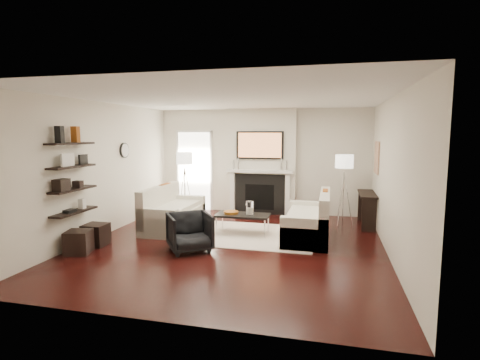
% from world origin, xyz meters
% --- Properties ---
extents(room_envelope, '(6.00, 6.00, 6.00)m').
position_xyz_m(room_envelope, '(0.00, 0.00, 1.35)').
color(room_envelope, black).
rests_on(room_envelope, ground).
extents(chimney_breast, '(1.80, 0.25, 2.70)m').
position_xyz_m(chimney_breast, '(0.00, 2.88, 1.35)').
color(chimney_breast, silver).
rests_on(chimney_breast, floor).
extents(fireplace_surround, '(1.30, 0.02, 1.04)m').
position_xyz_m(fireplace_surround, '(0.00, 2.74, 0.52)').
color(fireplace_surround, black).
rests_on(fireplace_surround, floor).
extents(firebox, '(0.75, 0.02, 0.65)m').
position_xyz_m(firebox, '(0.00, 2.73, 0.45)').
color(firebox, black).
rests_on(firebox, floor).
extents(mantel_pilaster_l, '(0.12, 0.08, 1.10)m').
position_xyz_m(mantel_pilaster_l, '(-0.72, 2.71, 0.55)').
color(mantel_pilaster_l, white).
rests_on(mantel_pilaster_l, floor).
extents(mantel_pilaster_r, '(0.12, 0.08, 1.10)m').
position_xyz_m(mantel_pilaster_r, '(0.72, 2.71, 0.55)').
color(mantel_pilaster_r, white).
rests_on(mantel_pilaster_r, floor).
extents(mantel_shelf, '(1.70, 0.18, 0.07)m').
position_xyz_m(mantel_shelf, '(0.00, 2.69, 1.12)').
color(mantel_shelf, white).
rests_on(mantel_shelf, chimney_breast).
extents(tv_body, '(1.20, 0.06, 0.70)m').
position_xyz_m(tv_body, '(0.00, 2.71, 1.78)').
color(tv_body, black).
rests_on(tv_body, chimney_breast).
extents(tv_screen, '(1.10, 0.00, 0.62)m').
position_xyz_m(tv_screen, '(0.00, 2.68, 1.78)').
color(tv_screen, '#BF723F').
rests_on(tv_screen, tv_body).
extents(candlestick_l_tall, '(0.04, 0.04, 0.30)m').
position_xyz_m(candlestick_l_tall, '(-0.55, 2.70, 1.30)').
color(candlestick_l_tall, silver).
rests_on(candlestick_l_tall, mantel_shelf).
extents(candlestick_l_short, '(0.04, 0.04, 0.24)m').
position_xyz_m(candlestick_l_short, '(-0.68, 2.70, 1.27)').
color(candlestick_l_short, silver).
rests_on(candlestick_l_short, mantel_shelf).
extents(candlestick_r_tall, '(0.04, 0.04, 0.30)m').
position_xyz_m(candlestick_r_tall, '(0.55, 2.70, 1.30)').
color(candlestick_r_tall, silver).
rests_on(candlestick_r_tall, mantel_shelf).
extents(candlestick_r_short, '(0.04, 0.04, 0.24)m').
position_xyz_m(candlestick_r_short, '(0.68, 2.70, 1.27)').
color(candlestick_r_short, silver).
rests_on(candlestick_r_short, mantel_shelf).
extents(hallway_panel, '(0.90, 0.02, 2.10)m').
position_xyz_m(hallway_panel, '(-1.85, 2.98, 1.05)').
color(hallway_panel, white).
rests_on(hallway_panel, floor).
extents(door_trim_l, '(0.06, 0.06, 2.16)m').
position_xyz_m(door_trim_l, '(-2.33, 2.96, 1.05)').
color(door_trim_l, white).
rests_on(door_trim_l, floor).
extents(door_trim_r, '(0.06, 0.06, 2.16)m').
position_xyz_m(door_trim_r, '(-1.37, 2.96, 1.05)').
color(door_trim_r, white).
rests_on(door_trim_r, floor).
extents(door_trim_top, '(1.02, 0.06, 0.06)m').
position_xyz_m(door_trim_top, '(-1.85, 2.96, 2.13)').
color(door_trim_top, white).
rests_on(door_trim_top, wall_back).
extents(rug, '(2.60, 2.00, 0.01)m').
position_xyz_m(rug, '(0.19, 0.72, 0.01)').
color(rug, beige).
rests_on(rug, floor).
extents(loveseat_left_base, '(0.85, 1.80, 0.42)m').
position_xyz_m(loveseat_left_base, '(-1.56, 0.86, 0.21)').
color(loveseat_left_base, beige).
rests_on(loveseat_left_base, floor).
extents(loveseat_left_back, '(0.18, 1.80, 0.80)m').
position_xyz_m(loveseat_left_back, '(-1.89, 0.86, 0.53)').
color(loveseat_left_back, beige).
rests_on(loveseat_left_back, floor).
extents(loveseat_left_arm_n, '(0.85, 0.18, 0.60)m').
position_xyz_m(loveseat_left_arm_n, '(-1.56, 0.05, 0.30)').
color(loveseat_left_arm_n, beige).
rests_on(loveseat_left_arm_n, floor).
extents(loveseat_left_arm_s, '(0.85, 0.18, 0.60)m').
position_xyz_m(loveseat_left_arm_s, '(-1.56, 1.67, 0.30)').
color(loveseat_left_arm_s, beige).
rests_on(loveseat_left_arm_s, floor).
extents(loveseat_left_cushion, '(0.63, 1.44, 0.10)m').
position_xyz_m(loveseat_left_cushion, '(-1.51, 0.86, 0.47)').
color(loveseat_left_cushion, beige).
rests_on(loveseat_left_cushion, loveseat_left_base).
extents(pillow_left_orange, '(0.10, 0.42, 0.42)m').
position_xyz_m(pillow_left_orange, '(-1.89, 1.16, 0.73)').
color(pillow_left_orange, '#914611').
rests_on(pillow_left_orange, loveseat_left_cushion).
extents(pillow_left_charcoal, '(0.10, 0.40, 0.40)m').
position_xyz_m(pillow_left_charcoal, '(-1.89, 0.56, 0.72)').
color(pillow_left_charcoal, black).
rests_on(pillow_left_charcoal, loveseat_left_cushion).
extents(loveseat_right_base, '(0.85, 1.80, 0.42)m').
position_xyz_m(loveseat_right_base, '(1.33, 0.76, 0.21)').
color(loveseat_right_base, beige).
rests_on(loveseat_right_base, floor).
extents(loveseat_right_back, '(0.18, 1.80, 0.80)m').
position_xyz_m(loveseat_right_back, '(1.66, 0.76, 0.53)').
color(loveseat_right_back, beige).
rests_on(loveseat_right_back, floor).
extents(loveseat_right_arm_n, '(0.85, 0.18, 0.60)m').
position_xyz_m(loveseat_right_arm_n, '(1.33, -0.05, 0.30)').
color(loveseat_right_arm_n, beige).
rests_on(loveseat_right_arm_n, floor).
extents(loveseat_right_arm_s, '(0.85, 0.18, 0.60)m').
position_xyz_m(loveseat_right_arm_s, '(1.33, 1.57, 0.30)').
color(loveseat_right_arm_s, beige).
rests_on(loveseat_right_arm_s, floor).
extents(loveseat_right_cushion, '(0.63, 1.44, 0.10)m').
position_xyz_m(loveseat_right_cushion, '(1.28, 0.76, 0.47)').
color(loveseat_right_cushion, beige).
rests_on(loveseat_right_cushion, loveseat_right_base).
extents(pillow_right_orange, '(0.10, 0.42, 0.42)m').
position_xyz_m(pillow_right_orange, '(1.66, 1.06, 0.73)').
color(pillow_right_orange, '#914611').
rests_on(pillow_right_orange, loveseat_right_cushion).
extents(pillow_right_charcoal, '(0.10, 0.40, 0.40)m').
position_xyz_m(pillow_right_charcoal, '(1.66, 0.46, 0.72)').
color(pillow_right_charcoal, black).
rests_on(pillow_right_charcoal, loveseat_right_cushion).
extents(coffee_table, '(1.10, 0.55, 0.04)m').
position_xyz_m(coffee_table, '(0.02, 0.76, 0.40)').
color(coffee_table, black).
rests_on(coffee_table, floor).
extents(coffee_leg_nw, '(0.02, 0.02, 0.38)m').
position_xyz_m(coffee_leg_nw, '(-0.48, 0.54, 0.19)').
color(coffee_leg_nw, silver).
rests_on(coffee_leg_nw, floor).
extents(coffee_leg_ne, '(0.02, 0.02, 0.38)m').
position_xyz_m(coffee_leg_ne, '(0.52, 0.54, 0.19)').
color(coffee_leg_ne, silver).
rests_on(coffee_leg_ne, floor).
extents(coffee_leg_sw, '(0.02, 0.02, 0.38)m').
position_xyz_m(coffee_leg_sw, '(-0.48, 0.98, 0.19)').
color(coffee_leg_sw, silver).
rests_on(coffee_leg_sw, floor).
extents(coffee_leg_se, '(0.02, 0.02, 0.38)m').
position_xyz_m(coffee_leg_se, '(0.52, 0.98, 0.19)').
color(coffee_leg_se, silver).
rests_on(coffee_leg_se, floor).
extents(hurricane_glass, '(0.16, 0.16, 0.28)m').
position_xyz_m(hurricane_glass, '(0.17, 0.76, 0.56)').
color(hurricane_glass, white).
rests_on(hurricane_glass, coffee_table).
extents(hurricane_candle, '(0.09, 0.09, 0.14)m').
position_xyz_m(hurricane_candle, '(0.17, 0.76, 0.50)').
color(hurricane_candle, white).
rests_on(hurricane_candle, coffee_table).
extents(copper_bowl, '(0.30, 0.30, 0.05)m').
position_xyz_m(copper_bowl, '(-0.23, 0.76, 0.45)').
color(copper_bowl, '#C26E20').
rests_on(copper_bowl, coffee_table).
extents(armchair, '(0.97, 0.96, 0.74)m').
position_xyz_m(armchair, '(-0.65, -0.52, 0.37)').
color(armchair, black).
rests_on(armchair, floor).
extents(lamp_left_post, '(0.02, 0.02, 1.20)m').
position_xyz_m(lamp_left_post, '(-1.85, 2.25, 0.60)').
color(lamp_left_post, silver).
rests_on(lamp_left_post, floor).
extents(lamp_left_shade, '(0.40, 0.40, 0.30)m').
position_xyz_m(lamp_left_shade, '(-1.85, 2.25, 1.45)').
color(lamp_left_shade, white).
rests_on(lamp_left_shade, lamp_left_post).
extents(lamp_left_leg_a, '(0.25, 0.02, 1.23)m').
position_xyz_m(lamp_left_leg_a, '(-1.74, 2.25, 0.60)').
color(lamp_left_leg_a, silver).
rests_on(lamp_left_leg_a, floor).
extents(lamp_left_leg_b, '(0.14, 0.22, 1.23)m').
position_xyz_m(lamp_left_leg_b, '(-1.91, 2.35, 0.60)').
color(lamp_left_leg_b, silver).
rests_on(lamp_left_leg_b, floor).
extents(lamp_left_leg_c, '(0.14, 0.22, 1.23)m').
position_xyz_m(lamp_left_leg_c, '(-1.91, 2.15, 0.60)').
color(lamp_left_leg_c, silver).
rests_on(lamp_left_leg_c, floor).
extents(lamp_right_post, '(0.02, 0.02, 1.20)m').
position_xyz_m(lamp_right_post, '(2.05, 2.11, 0.60)').
color(lamp_right_post, silver).
rests_on(lamp_right_post, floor).
extents(lamp_right_shade, '(0.40, 0.40, 0.30)m').
position_xyz_m(lamp_right_shade, '(2.05, 2.11, 1.45)').
color(lamp_right_shade, white).
rests_on(lamp_right_shade, lamp_right_post).
extents(lamp_right_leg_a, '(0.25, 0.02, 1.23)m').
position_xyz_m(lamp_right_leg_a, '(2.16, 2.11, 0.60)').
color(lamp_right_leg_a, silver).
rests_on(lamp_right_leg_a, floor).
extents(lamp_right_leg_b, '(0.14, 0.22, 1.23)m').
position_xyz_m(lamp_right_leg_b, '(2.00, 2.20, 0.60)').
color(lamp_right_leg_b, silver).
rests_on(lamp_right_leg_b, floor).
extents(lamp_right_leg_c, '(0.14, 0.22, 1.23)m').
position_xyz_m(lamp_right_leg_c, '(1.99, 2.01, 0.60)').
color(lamp_right_leg_c, silver).
rests_on(lamp_right_leg_c, floor).
extents(console_top, '(0.35, 1.20, 0.04)m').
position_xyz_m(console_top, '(2.57, 2.10, 0.73)').
color(console_top, black).
rests_on(console_top, floor).
extents(console_leg_n, '(0.30, 0.04, 0.71)m').
position_xyz_m(console_leg_n, '(2.57, 1.55, 0.35)').
color(console_leg_n, black).
rests_on(console_leg_n, floor).
extents(console_leg_s, '(0.30, 0.04, 0.71)m').
position_xyz_m(console_leg_s, '(2.57, 2.65, 0.35)').
color(console_leg_s, black).
rests_on(console_leg_s, floor).
extents(wall_art, '(0.03, 0.70, 0.70)m').
position_xyz_m(wall_art, '(2.73, 2.05, 1.55)').
color(wall_art, tan).
rests_on(wall_art, wall_right).
extents(shelf_bottom, '(0.25, 1.00, 0.03)m').
position_xyz_m(shelf_bottom, '(-2.62, -1.00, 0.70)').
color(shelf_bottom, black).
rests_on(shelf_bottom, wall_left).
extents(shelf_lower, '(0.25, 1.00, 0.04)m').
position_xyz_m(shelf_lower, '(-2.62, -1.00, 1.10)').
color(shelf_lower, black).
rests_on(shelf_lower, wall_left).
extents(shelf_upper, '(0.25, 1.00, 0.04)m').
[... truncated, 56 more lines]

